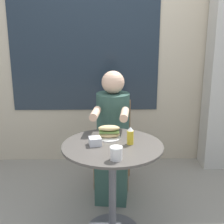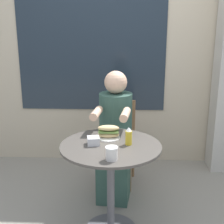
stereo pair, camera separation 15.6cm
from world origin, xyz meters
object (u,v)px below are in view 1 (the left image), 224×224
(seated_diner, at_px, (113,143))
(condiment_bottle, at_px, (130,136))
(diner_chair, at_px, (113,134))
(drink_cup, at_px, (116,153))
(cafe_table, at_px, (112,169))
(sandwich_on_plate, at_px, (109,132))

(seated_diner, xyz_separation_m, condiment_bottle, (0.12, -0.55, 0.28))
(diner_chair, bearing_deg, seated_diner, 94.27)
(seated_diner, distance_m, drink_cup, 0.87)
(cafe_table, bearing_deg, diner_chair, 88.32)
(sandwich_on_plate, bearing_deg, drink_cup, -83.89)
(seated_diner, relative_size, sandwich_on_plate, 6.66)
(diner_chair, relative_size, drink_cup, 9.31)
(drink_cup, bearing_deg, cafe_table, 94.17)
(diner_chair, relative_size, seated_diner, 0.71)
(cafe_table, distance_m, seated_diner, 0.56)
(diner_chair, bearing_deg, cafe_table, 94.96)
(condiment_bottle, bearing_deg, sandwich_on_plate, 141.13)
(diner_chair, height_order, seated_diner, seated_diner)
(cafe_table, height_order, condiment_bottle, condiment_bottle)
(cafe_table, distance_m, drink_cup, 0.37)
(seated_diner, bearing_deg, cafe_table, 95.37)
(cafe_table, xyz_separation_m, condiment_bottle, (0.14, 0.01, 0.27))
(sandwich_on_plate, relative_size, condiment_bottle, 1.34)
(drink_cup, bearing_deg, seated_diner, 90.50)
(sandwich_on_plate, height_order, condiment_bottle, condiment_bottle)
(diner_chair, relative_size, sandwich_on_plate, 4.70)
(cafe_table, relative_size, condiment_bottle, 5.58)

